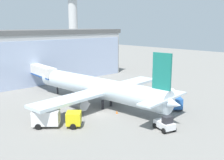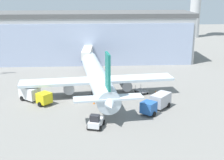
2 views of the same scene
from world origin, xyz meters
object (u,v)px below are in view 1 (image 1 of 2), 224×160
(catering_truck, at_px, (55,118))
(safety_cone_wingtip, at_px, (142,94))
(airplane, at_px, (99,88))
(safety_cone_nose, at_px, (117,112))
(fuel_truck, at_px, (172,98))
(control_tower, at_px, (73,12))
(baggage_cart, at_px, (132,95))
(jet_bridge, at_px, (40,71))
(pushback_tug, at_px, (165,124))

(catering_truck, xyz_separation_m, safety_cone_wingtip, (24.05, 2.84, -1.19))
(airplane, distance_m, safety_cone_nose, 6.62)
(airplane, xyz_separation_m, fuel_truck, (9.96, -9.83, -2.00))
(airplane, bearing_deg, control_tower, -36.94)
(fuel_truck, bearing_deg, control_tower, -160.61)
(baggage_cart, distance_m, safety_cone_wingtip, 3.00)
(control_tower, xyz_separation_m, safety_cone_nose, (-46.24, -76.54, -21.00))
(catering_truck, distance_m, fuel_truck, 22.93)
(catering_truck, xyz_separation_m, safety_cone_nose, (11.16, -2.19, -1.19))
(control_tower, xyz_separation_m, safety_cone_wingtip, (-33.35, -71.51, -21.00))
(airplane, height_order, safety_cone_wingtip, airplane)
(fuel_truck, distance_m, safety_cone_nose, 11.70)
(jet_bridge, distance_m, baggage_cart, 23.62)
(airplane, relative_size, pushback_tug, 9.74)
(control_tower, relative_size, catering_truck, 5.00)
(jet_bridge, distance_m, safety_cone_wingtip, 25.22)
(fuel_truck, relative_size, safety_cone_wingtip, 12.43)
(pushback_tug, bearing_deg, catering_truck, 59.53)
(catering_truck, relative_size, fuel_truck, 1.00)
(baggage_cart, relative_size, safety_cone_nose, 5.86)
(control_tower, relative_size, fuel_truck, 4.99)
(control_tower, bearing_deg, baggage_cart, -116.98)
(control_tower, height_order, airplane, control_tower)
(control_tower, height_order, safety_cone_nose, control_tower)
(safety_cone_nose, bearing_deg, baggage_cart, 27.51)
(airplane, height_order, baggage_cart, airplane)
(airplane, height_order, safety_cone_nose, airplane)
(pushback_tug, xyz_separation_m, safety_cone_wingtip, (13.03, 15.25, -0.70))
(pushback_tug, relative_size, safety_cone_wingtip, 6.54)
(jet_bridge, relative_size, pushback_tug, 3.86)
(airplane, relative_size, safety_cone_nose, 63.73)
(jet_bridge, xyz_separation_m, control_tower, (46.73, 50.54, 16.82))
(baggage_cart, xyz_separation_m, pushback_tug, (-10.04, -15.37, 0.47))
(baggage_cart, xyz_separation_m, safety_cone_wingtip, (2.99, -0.12, -0.23))
(catering_truck, relative_size, baggage_cart, 2.12)
(pushback_tug, distance_m, safety_cone_wingtip, 20.07)
(jet_bridge, height_order, pushback_tug, jet_bridge)
(baggage_cart, xyz_separation_m, safety_cone_nose, (-9.90, -5.16, -0.23))
(jet_bridge, height_order, safety_cone_nose, jet_bridge)
(jet_bridge, bearing_deg, airplane, -170.63)
(jet_bridge, distance_m, airplane, 20.35)
(jet_bridge, xyz_separation_m, safety_cone_nose, (0.49, -26.00, -4.18))
(control_tower, bearing_deg, catering_truck, -127.67)
(baggage_cart, relative_size, safety_cone_wingtip, 5.86)
(control_tower, xyz_separation_m, fuel_truck, (-35.35, -80.65, -19.81))
(pushback_tug, height_order, safety_cone_wingtip, pushback_tug)
(baggage_cart, bearing_deg, safety_cone_nose, -89.67)
(jet_bridge, distance_m, fuel_truck, 32.33)
(baggage_cart, distance_m, safety_cone_nose, 11.16)
(control_tower, distance_m, safety_cone_nose, 91.86)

